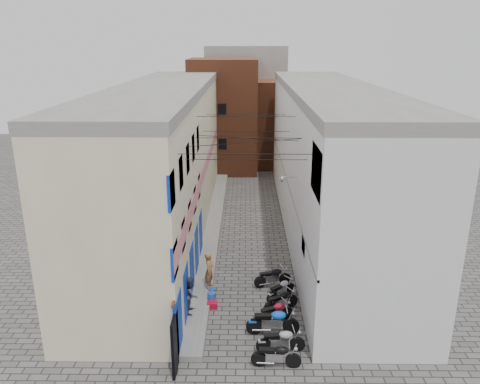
{
  "coord_description": "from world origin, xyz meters",
  "views": [
    {
      "loc": [
        -0.02,
        -14.61,
        11.4
      ],
      "look_at": [
        -0.34,
        11.47,
        3.0
      ],
      "focal_mm": 35.0,
      "sensor_mm": 36.0,
      "label": 1
    }
  ],
  "objects_px": {
    "person_b": "(191,295)",
    "red_crate": "(212,305)",
    "water_jug_far": "(212,294)",
    "motorcycle_b": "(281,339)",
    "motorcycle_e": "(281,300)",
    "motorcycle_g": "(273,276)",
    "motorcycle_f": "(281,289)",
    "motorcycle_a": "(276,354)",
    "person_a": "(210,270)",
    "motorcycle_c": "(273,320)",
    "water_jug_near": "(211,298)",
    "motorcycle_d": "(275,311)"
  },
  "relations": [
    {
      "from": "motorcycle_b",
      "to": "motorcycle_f",
      "type": "xyz_separation_m",
      "value": [
        0.31,
        3.94,
        -0.04
      ]
    },
    {
      "from": "motorcycle_c",
      "to": "motorcycle_d",
      "type": "bearing_deg",
      "value": 170.33
    },
    {
      "from": "motorcycle_b",
      "to": "motorcycle_g",
      "type": "relative_size",
      "value": 1.02
    },
    {
      "from": "motorcycle_e",
      "to": "motorcycle_g",
      "type": "distance_m",
      "value": 2.17
    },
    {
      "from": "motorcycle_b",
      "to": "motorcycle_f",
      "type": "relative_size",
      "value": 1.08
    },
    {
      "from": "person_b",
      "to": "red_crate",
      "type": "bearing_deg",
      "value": -52.0
    },
    {
      "from": "person_b",
      "to": "motorcycle_b",
      "type": "bearing_deg",
      "value": -123.44
    },
    {
      "from": "motorcycle_b",
      "to": "water_jug_far",
      "type": "distance_m",
      "value": 4.86
    },
    {
      "from": "motorcycle_f",
      "to": "person_a",
      "type": "height_order",
      "value": "person_a"
    },
    {
      "from": "motorcycle_c",
      "to": "red_crate",
      "type": "bearing_deg",
      "value": -127.34
    },
    {
      "from": "person_b",
      "to": "water_jug_far",
      "type": "bearing_deg",
      "value": -28.75
    },
    {
      "from": "person_a",
      "to": "person_b",
      "type": "xyz_separation_m",
      "value": [
        -0.65,
        -2.11,
        -0.07
      ]
    },
    {
      "from": "red_crate",
      "to": "motorcycle_f",
      "type": "bearing_deg",
      "value": 15.34
    },
    {
      "from": "water_jug_near",
      "to": "water_jug_far",
      "type": "xyz_separation_m",
      "value": [
        0.0,
        0.47,
        -0.03
      ]
    },
    {
      "from": "person_b",
      "to": "person_a",
      "type": "bearing_deg",
      "value": -17.6
    },
    {
      "from": "motorcycle_a",
      "to": "person_b",
      "type": "xyz_separation_m",
      "value": [
        -3.48,
        3.27,
        0.53
      ]
    },
    {
      "from": "motorcycle_a",
      "to": "motorcycle_d",
      "type": "xyz_separation_m",
      "value": [
        0.11,
        2.88,
        -0.02
      ]
    },
    {
      "from": "person_a",
      "to": "water_jug_near",
      "type": "xyz_separation_m",
      "value": [
        0.15,
        -1.09,
        -0.85
      ]
    },
    {
      "from": "motorcycle_a",
      "to": "motorcycle_f",
      "type": "distance_m",
      "value": 4.85
    },
    {
      "from": "motorcycle_b",
      "to": "water_jug_far",
      "type": "xyz_separation_m",
      "value": [
        -2.9,
        3.89,
        -0.29
      ]
    },
    {
      "from": "motorcycle_c",
      "to": "red_crate",
      "type": "xyz_separation_m",
      "value": [
        -2.6,
        1.91,
        -0.49
      ]
    },
    {
      "from": "motorcycle_b",
      "to": "person_b",
      "type": "distance_m",
      "value": 4.44
    },
    {
      "from": "person_b",
      "to": "red_crate",
      "type": "distance_m",
      "value": 1.43
    },
    {
      "from": "person_a",
      "to": "red_crate",
      "type": "distance_m",
      "value": 1.75
    },
    {
      "from": "person_a",
      "to": "red_crate",
      "type": "bearing_deg",
      "value": -159.32
    },
    {
      "from": "motorcycle_b",
      "to": "red_crate",
      "type": "relative_size",
      "value": 4.13
    },
    {
      "from": "motorcycle_g",
      "to": "motorcycle_b",
      "type": "bearing_deg",
      "value": -15.67
    },
    {
      "from": "motorcycle_c",
      "to": "red_crate",
      "type": "relative_size",
      "value": 4.75
    },
    {
      "from": "person_a",
      "to": "water_jug_far",
      "type": "bearing_deg",
      "value": -154.18
    },
    {
      "from": "motorcycle_f",
      "to": "red_crate",
      "type": "distance_m",
      "value": 3.28
    },
    {
      "from": "water_jug_near",
      "to": "water_jug_far",
      "type": "distance_m",
      "value": 0.47
    },
    {
      "from": "motorcycle_b",
      "to": "motorcycle_e",
      "type": "xyz_separation_m",
      "value": [
        0.23,
        2.94,
        -0.04
      ]
    },
    {
      "from": "motorcycle_b",
      "to": "motorcycle_e",
      "type": "relative_size",
      "value": 1.07
    },
    {
      "from": "person_a",
      "to": "person_b",
      "type": "height_order",
      "value": "person_a"
    },
    {
      "from": "motorcycle_g",
      "to": "motorcycle_e",
      "type": "bearing_deg",
      "value": -9.34
    },
    {
      "from": "motorcycle_e",
      "to": "motorcycle_c",
      "type": "bearing_deg",
      "value": -44.19
    },
    {
      "from": "motorcycle_e",
      "to": "water_jug_near",
      "type": "distance_m",
      "value": 3.17
    },
    {
      "from": "water_jug_near",
      "to": "red_crate",
      "type": "height_order",
      "value": "water_jug_near"
    },
    {
      "from": "motorcycle_e",
      "to": "motorcycle_f",
      "type": "height_order",
      "value": "motorcycle_e"
    },
    {
      "from": "motorcycle_a",
      "to": "motorcycle_g",
      "type": "distance_m",
      "value": 5.98
    },
    {
      "from": "motorcycle_f",
      "to": "motorcycle_g",
      "type": "bearing_deg",
      "value": 154.41
    },
    {
      "from": "motorcycle_g",
      "to": "water_jug_near",
      "type": "relative_size",
      "value": 3.25
    },
    {
      "from": "red_crate",
      "to": "motorcycle_c",
      "type": "bearing_deg",
      "value": -36.34
    },
    {
      "from": "motorcycle_b",
      "to": "motorcycle_d",
      "type": "xyz_separation_m",
      "value": [
        -0.11,
        2.01,
        -0.03
      ]
    },
    {
      "from": "person_a",
      "to": "motorcycle_b",
      "type": "bearing_deg",
      "value": -133.67
    },
    {
      "from": "motorcycle_f",
      "to": "water_jug_near",
      "type": "bearing_deg",
      "value": -122.04
    },
    {
      "from": "motorcycle_b",
      "to": "motorcycle_c",
      "type": "relative_size",
      "value": 0.87
    },
    {
      "from": "motorcycle_b",
      "to": "person_b",
      "type": "relative_size",
      "value": 1.17
    },
    {
      "from": "motorcycle_g",
      "to": "water_jug_far",
      "type": "xyz_separation_m",
      "value": [
        -2.87,
        -1.22,
        -0.28
      ]
    },
    {
      "from": "water_jug_far",
      "to": "red_crate",
      "type": "xyz_separation_m",
      "value": [
        0.06,
        -0.8,
        -0.11
      ]
    }
  ]
}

